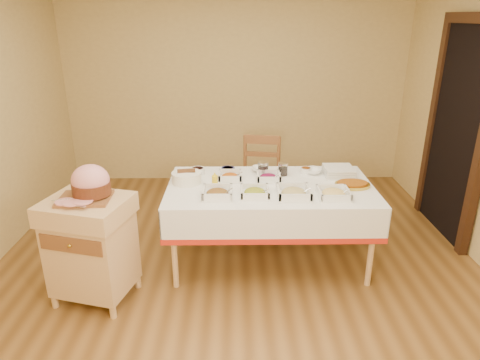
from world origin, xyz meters
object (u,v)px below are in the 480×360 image
mustard_bottle (215,182)px  preserve_jar_right (283,170)px  preserve_jar_left (263,169)px  dining_table (270,202)px  plate_stack (339,171)px  bread_basket (187,177)px  butcher_cart (91,244)px  dining_chair (260,181)px  brass_platter (352,184)px  ham_on_board (90,184)px

mustard_bottle → preserve_jar_right: bearing=29.6°
preserve_jar_left → preserve_jar_right: bearing=0.4°
dining_table → mustard_bottle: size_ratio=11.39×
preserve_jar_left → plate_stack: size_ratio=0.49×
plate_stack → bread_basket: bearing=-173.3°
dining_table → bread_basket: (-0.75, 0.08, 0.21)m
butcher_cart → dining_chair: 1.95m
plate_stack → brass_platter: plate_stack is taller
dining_table → mustard_bottle: bearing=-168.9°
ham_on_board → brass_platter: 2.19m
preserve_jar_right → plate_stack: size_ratio=0.44×
mustard_bottle → brass_platter: (1.21, 0.06, -0.05)m
preserve_jar_right → brass_platter: 0.65m
dining_chair → plate_stack: size_ratio=3.61×
ham_on_board → mustard_bottle: (0.92, 0.43, -0.15)m
preserve_jar_left → bread_basket: 0.72m
dining_table → dining_chair: bearing=93.0°
preserve_jar_right → ham_on_board: bearing=-153.1°
butcher_cart → preserve_jar_right: size_ratio=7.35×
dining_chair → mustard_bottle: size_ratio=6.02×
preserve_jar_right → mustard_bottle: 0.72m
dining_chair → mustard_bottle: (-0.44, -0.89, 0.34)m
dining_table → butcher_cart: (-1.45, -0.56, -0.10)m
plate_stack → brass_platter: size_ratio=0.85×
ham_on_board → plate_stack: ham_on_board is taller
butcher_cart → mustard_bottle: mustard_bottle is taller
preserve_jar_left → mustard_bottle: (-0.44, -0.35, 0.01)m
ham_on_board → brass_platter: bearing=12.9°
preserve_jar_left → dining_chair: bearing=89.3°
dining_chair → preserve_jar_left: (-0.01, -0.54, 0.32)m
ham_on_board → bread_basket: ham_on_board is taller
dining_chair → bread_basket: bearing=-134.4°
preserve_jar_left → plate_stack: 0.71m
butcher_cart → mustard_bottle: 1.12m
butcher_cart → dining_table: bearing=21.0°
brass_platter → butcher_cart: bearing=-166.5°
dining_chair → brass_platter: dining_chair is taller
ham_on_board → mustard_bottle: bearing=25.0°
plate_stack → butcher_cart: bearing=-159.2°
butcher_cart → dining_chair: dining_chair is taller
butcher_cart → dining_chair: (1.40, 1.35, 0.00)m
dining_chair → ham_on_board: ham_on_board is taller
preserve_jar_right → plate_stack: bearing=-1.8°
preserve_jar_right → bread_basket: (-0.89, -0.18, -0.00)m
preserve_jar_left → brass_platter: bearing=-21.0°
dining_chair → plate_stack: (0.70, -0.55, 0.30)m
butcher_cart → ham_on_board: 0.49m
preserve_jar_right → brass_platter: (0.58, -0.30, -0.03)m
dining_table → dining_chair: dining_chair is taller
dining_chair → preserve_jar_right: dining_chair is taller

